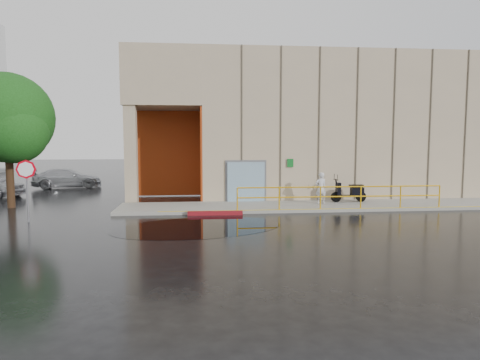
% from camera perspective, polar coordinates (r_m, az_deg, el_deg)
% --- Properties ---
extents(ground, '(120.00, 120.00, 0.00)m').
position_cam_1_polar(ground, '(16.14, 2.45, -6.34)').
color(ground, black).
rests_on(ground, ground).
extents(sidewalk, '(20.00, 3.00, 0.15)m').
position_cam_1_polar(sidewalk, '(21.33, 11.44, -3.38)').
color(sidewalk, gray).
rests_on(sidewalk, ground).
extents(building, '(20.00, 10.17, 8.00)m').
position_cam_1_polar(building, '(27.64, 9.82, 7.20)').
color(building, tan).
rests_on(building, ground).
extents(guardrail, '(9.56, 0.06, 1.03)m').
position_cam_1_polar(guardrail, '(20.05, 13.29, -2.22)').
color(guardrail, '#E2A10B').
rests_on(guardrail, sidewalk).
extents(person, '(0.61, 0.45, 1.55)m').
position_cam_1_polar(person, '(21.32, 10.72, -1.07)').
color(person, silver).
rests_on(person, sidewalk).
extents(scooter, '(1.84, 0.62, 1.41)m').
position_cam_1_polar(scooter, '(22.22, 14.36, -0.79)').
color(scooter, black).
rests_on(scooter, sidewalk).
extents(stop_sign, '(0.74, 0.20, 2.49)m').
position_cam_1_polar(stop_sign, '(18.90, -26.60, 0.40)').
color(stop_sign, slate).
rests_on(stop_sign, ground).
extents(red_curb, '(2.40, 0.25, 0.18)m').
position_cam_1_polar(red_curb, '(18.74, -3.32, -4.43)').
color(red_curb, maroon).
rests_on(red_curb, ground).
extents(puddle, '(7.24, 5.40, 0.01)m').
position_cam_1_polar(puddle, '(16.23, -5.58, -6.28)').
color(puddle, black).
rests_on(puddle, ground).
extents(car_c, '(4.80, 2.73, 1.31)m').
position_cam_1_polar(car_c, '(31.63, -22.08, 0.20)').
color(car_c, '#ACAEB3').
rests_on(car_c, ground).
extents(tree_near, '(4.30, 4.30, 6.48)m').
position_cam_1_polar(tree_near, '(23.17, -28.43, 6.89)').
color(tree_near, black).
rests_on(tree_near, ground).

